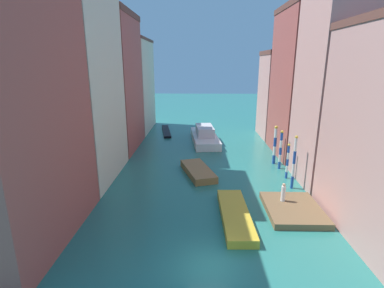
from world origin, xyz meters
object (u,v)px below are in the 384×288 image
mooring_pole_2 (281,149)px  vaporetto_white (205,136)px  motorboat_0 (235,215)px  mooring_pole_3 (275,144)px  waterfront_dock (293,209)px  mooring_pole_0 (294,162)px  motorboat_1 (198,171)px  gondola_black (166,131)px  mooring_pole_1 (288,161)px  person_on_dock (283,193)px

mooring_pole_2 → vaporetto_white: size_ratio=0.40×
motorboat_0 → mooring_pole_3: bearing=64.7°
waterfront_dock → mooring_pole_0: (1.35, 4.77, 2.41)m
waterfront_dock → vaporetto_white: size_ratio=0.49×
waterfront_dock → motorboat_1: size_ratio=0.83×
mooring_pole_0 → mooring_pole_2: bearing=87.7°
waterfront_dock → gondola_black: waterfront_dock is taller
mooring_pole_1 → gondola_black: size_ratio=0.42×
waterfront_dock → person_on_dock: person_on_dock is taller
mooring_pole_0 → mooring_pole_2: 5.45m
vaporetto_white → motorboat_0: vaporetto_white is taller
mooring_pole_1 → mooring_pole_2: size_ratio=0.84×
vaporetto_white → gondola_black: 9.07m
gondola_black → motorboat_1: motorboat_1 is taller
person_on_dock → mooring_pole_0: 4.47m
mooring_pole_2 → motorboat_0: size_ratio=0.57×
person_on_dock → mooring_pole_2: (2.15, 9.21, 1.04)m
mooring_pole_1 → gondola_black: mooring_pole_1 is taller
mooring_pole_0 → gondola_black: size_ratio=0.59×
mooring_pole_1 → motorboat_1: 9.44m
gondola_black → motorboat_0: motorboat_0 is taller
motorboat_0 → motorboat_1: size_ratio=1.18×
waterfront_dock → motorboat_0: 4.93m
mooring_pole_0 → motorboat_1: 9.97m
mooring_pole_2 → mooring_pole_3: (-0.22, 1.70, 0.09)m
gondola_black → motorboat_0: (8.56, -29.20, 0.14)m
mooring_pole_1 → gondola_black: 25.63m
mooring_pole_2 → gondola_black: mooring_pole_2 is taller
waterfront_dock → mooring_pole_1: mooring_pole_1 is taller
mooring_pole_1 → motorboat_0: 10.67m
person_on_dock → motorboat_0: size_ratio=0.20×
vaporetto_white → motorboat_1: vaporetto_white is taller
motorboat_1 → vaporetto_white: bearing=86.0°
mooring_pole_1 → vaporetto_white: 16.83m
waterfront_dock → motorboat_0: motorboat_0 is taller
motorboat_1 → motorboat_0: bearing=-72.6°
mooring_pole_0 → gondola_black: 27.69m
mooring_pole_2 → vaporetto_white: mooring_pole_2 is taller
mooring_pole_0 → mooring_pole_1: bearing=85.6°
mooring_pole_1 → vaporetto_white: mooring_pole_1 is taller
person_on_dock → gondola_black: size_ratio=0.18×
waterfront_dock → vaporetto_white: bearing=107.1°
person_on_dock → motorboat_1: size_ratio=0.24×
vaporetto_white → motorboat_0: bearing=-85.1°
mooring_pole_1 → motorboat_0: mooring_pole_1 is taller
mooring_pole_2 → gondola_black: size_ratio=0.50×
motorboat_1 → person_on_dock: bearing=-45.3°
motorboat_0 → person_on_dock: bearing=26.5°
waterfront_dock → motorboat_1: motorboat_1 is taller
mooring_pole_0 → gondola_black: mooring_pole_0 is taller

